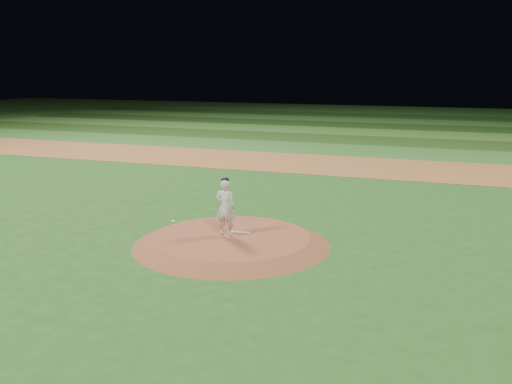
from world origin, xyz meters
TOP-DOWN VIEW (x-y plane):
  - ground at (0.00, 0.00)m, footprint 120.00×120.00m
  - infield_dirt_band at (0.00, 14.00)m, footprint 70.00×6.00m
  - outfield_stripe_0 at (0.00, 19.50)m, footprint 70.00×5.00m
  - outfield_stripe_1 at (0.00, 24.50)m, footprint 70.00×5.00m
  - outfield_stripe_2 at (0.00, 29.50)m, footprint 70.00×5.00m
  - outfield_stripe_3 at (0.00, 34.50)m, footprint 70.00×5.00m
  - outfield_stripe_4 at (0.00, 39.50)m, footprint 70.00×5.00m
  - outfield_stripe_5 at (0.00, 44.50)m, footprint 70.00×5.00m
  - pitchers_mound at (0.00, 0.00)m, footprint 5.50×5.50m
  - pitching_rubber at (0.12, 0.38)m, footprint 0.57×0.21m
  - rosin_bag at (-2.22, 0.72)m, footprint 0.13×0.13m
  - pitcher_on_mound at (-0.18, 0.02)m, footprint 0.59×0.39m

SIDE VIEW (x-z plane):
  - ground at x=0.00m, z-range 0.00..0.00m
  - outfield_stripe_0 at x=0.00m, z-range 0.00..0.02m
  - outfield_stripe_1 at x=0.00m, z-range 0.00..0.02m
  - outfield_stripe_2 at x=0.00m, z-range 0.00..0.02m
  - outfield_stripe_3 at x=0.00m, z-range 0.00..0.02m
  - outfield_stripe_4 at x=0.00m, z-range 0.00..0.02m
  - outfield_stripe_5 at x=0.00m, z-range 0.00..0.02m
  - infield_dirt_band at x=0.00m, z-range 0.00..0.02m
  - pitchers_mound at x=0.00m, z-range 0.00..0.25m
  - pitching_rubber at x=0.12m, z-range 0.25..0.28m
  - rosin_bag at x=-2.22m, z-range 0.25..0.32m
  - pitcher_on_mound at x=-0.18m, z-range 0.24..1.90m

